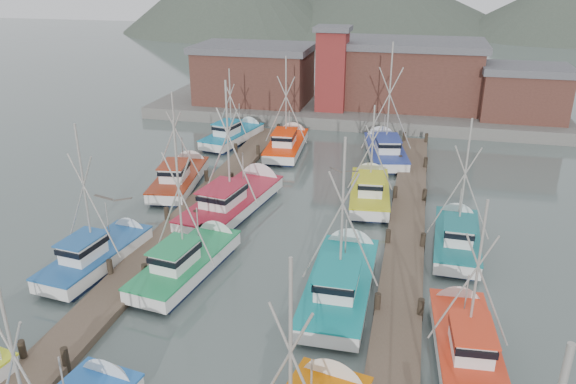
% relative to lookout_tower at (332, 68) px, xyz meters
% --- Properties ---
extents(ground, '(260.00, 260.00, 0.00)m').
position_rel_lookout_tower_xyz_m(ground, '(2.00, -33.00, -5.55)').
color(ground, '#4F5E5A').
rests_on(ground, ground).
extents(dock_left, '(2.30, 46.00, 1.50)m').
position_rel_lookout_tower_xyz_m(dock_left, '(-5.00, -28.96, -5.34)').
color(dock_left, brown).
rests_on(dock_left, ground).
extents(dock_right, '(2.30, 46.00, 1.50)m').
position_rel_lookout_tower_xyz_m(dock_right, '(9.00, -28.96, -5.34)').
color(dock_right, brown).
rests_on(dock_right, ground).
extents(quay, '(44.00, 16.00, 1.20)m').
position_rel_lookout_tower_xyz_m(quay, '(2.00, 4.00, -4.95)').
color(quay, slate).
rests_on(quay, ground).
extents(shed_left, '(12.72, 8.48, 6.20)m').
position_rel_lookout_tower_xyz_m(shed_left, '(-9.00, 2.00, -1.21)').
color(shed_left, brown).
rests_on(shed_left, quay).
extents(shed_center, '(14.84, 9.54, 6.90)m').
position_rel_lookout_tower_xyz_m(shed_center, '(8.00, 4.00, -0.86)').
color(shed_center, brown).
rests_on(shed_center, quay).
extents(shed_right, '(8.48, 6.36, 5.20)m').
position_rel_lookout_tower_xyz_m(shed_right, '(19.00, 1.00, -1.71)').
color(shed_right, brown).
rests_on(shed_right, quay).
extents(lookout_tower, '(3.60, 3.60, 8.50)m').
position_rel_lookout_tower_xyz_m(lookout_tower, '(0.00, 0.00, 0.00)').
color(lookout_tower, maroon).
rests_on(lookout_tower, quay).
extents(distant_hills, '(175.00, 140.00, 42.00)m').
position_rel_lookout_tower_xyz_m(distant_hills, '(-10.76, 89.59, -5.55)').
color(distant_hills, '#475143').
rests_on(distant_hills, ground).
extents(boat_4, '(3.76, 8.71, 9.32)m').
position_rel_lookout_tower_xyz_m(boat_4, '(-2.20, -33.15, -4.87)').
color(boat_4, '#111B38').
rests_on(boat_4, ground).
extents(boat_5, '(3.79, 9.68, 9.31)m').
position_rel_lookout_tower_xyz_m(boat_5, '(6.04, -33.30, -4.87)').
color(boat_5, '#111B38').
rests_on(boat_5, ground).
extents(boat_6, '(3.54, 8.17, 8.85)m').
position_rel_lookout_tower_xyz_m(boat_6, '(-7.32, -33.60, -4.87)').
color(boat_6, '#111B38').
rests_on(boat_6, ground).
extents(boat_7, '(3.25, 8.10, 8.06)m').
position_rel_lookout_tower_xyz_m(boat_7, '(11.85, -36.95, -4.87)').
color(boat_7, '#111B38').
rests_on(boat_7, ground).
extents(boat_8, '(4.85, 10.77, 9.93)m').
position_rel_lookout_tower_xyz_m(boat_8, '(-2.48, -24.53, -4.87)').
color(boat_8, '#111B38').
rests_on(boat_8, ground).
extents(boat_9, '(3.37, 8.63, 7.64)m').
position_rel_lookout_tower_xyz_m(boat_9, '(6.21, -20.79, -4.87)').
color(boat_9, '#111B38').
rests_on(boat_9, ground).
extents(boat_10, '(3.87, 8.98, 8.00)m').
position_rel_lookout_tower_xyz_m(boat_10, '(-7.90, -21.36, -4.87)').
color(boat_10, '#111B38').
rests_on(boat_10, ground).
extents(boat_11, '(3.45, 8.06, 8.61)m').
position_rel_lookout_tower_xyz_m(boat_11, '(11.92, -26.89, -4.87)').
color(boat_11, '#111B38').
rests_on(boat_11, ground).
extents(boat_12, '(3.69, 9.05, 9.23)m').
position_rel_lookout_tower_xyz_m(boat_12, '(-2.04, -11.37, -4.87)').
color(boat_12, '#111B38').
rests_on(boat_12, ground).
extents(boat_13, '(4.53, 9.58, 10.65)m').
position_rel_lookout_tower_xyz_m(boat_13, '(6.53, -11.08, -4.86)').
color(boat_13, '#111B38').
rests_on(boat_13, ground).
extents(boat_14, '(4.17, 8.68, 7.60)m').
position_rel_lookout_tower_xyz_m(boat_14, '(-7.46, -9.77, -4.87)').
color(boat_14, '#111B38').
rests_on(boat_14, ground).
extents(gull_near, '(1.55, 0.62, 0.24)m').
position_rel_lookout_tower_xyz_m(gull_near, '(-1.85, -40.46, 1.77)').
color(gull_near, gray).
rests_on(gull_near, ground).
extents(gull_far, '(1.54, 0.66, 0.24)m').
position_rel_lookout_tower_xyz_m(gull_far, '(5.67, -31.14, 0.22)').
color(gull_far, gray).
rests_on(gull_far, ground).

